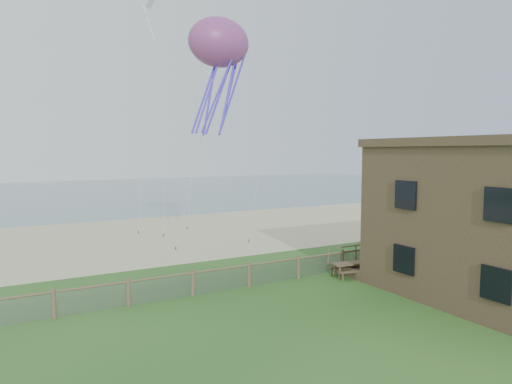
# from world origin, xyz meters

# --- Properties ---
(ground) EXTENTS (160.00, 160.00, 0.00)m
(ground) POSITION_xyz_m (0.00, 0.00, 0.00)
(ground) COLOR #22521C
(ground) RESTS_ON ground
(sand_beach) EXTENTS (72.00, 20.00, 0.02)m
(sand_beach) POSITION_xyz_m (0.00, 22.00, 0.00)
(sand_beach) COLOR #C9BC91
(sand_beach) RESTS_ON ground
(ocean) EXTENTS (160.00, 68.00, 0.02)m
(ocean) POSITION_xyz_m (0.00, 66.00, 0.00)
(ocean) COLOR slate
(ocean) RESTS_ON ground
(chainlink_fence) EXTENTS (36.20, 0.20, 1.25)m
(chainlink_fence) POSITION_xyz_m (0.00, 6.00, 0.55)
(chainlink_fence) COLOR brown
(chainlink_fence) RESTS_ON ground
(motel_deck) EXTENTS (15.00, 2.00, 0.50)m
(motel_deck) POSITION_xyz_m (13.00, 5.00, 0.25)
(motel_deck) COLOR brown
(motel_deck) RESTS_ON ground
(picnic_table) EXTENTS (2.10, 1.71, 0.80)m
(picnic_table) POSITION_xyz_m (5.65, 5.00, 0.40)
(picnic_table) COLOR brown
(picnic_table) RESTS_ON ground
(octopus_kite) EXTENTS (4.47, 3.81, 7.77)m
(octopus_kite) POSITION_xyz_m (1.64, 12.98, 11.60)
(octopus_kite) COLOR #FE3228
(kite_white) EXTENTS (1.98, 1.91, 2.75)m
(kite_white) POSITION_xyz_m (-0.76, 19.47, 16.65)
(kite_white) COLOR silver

